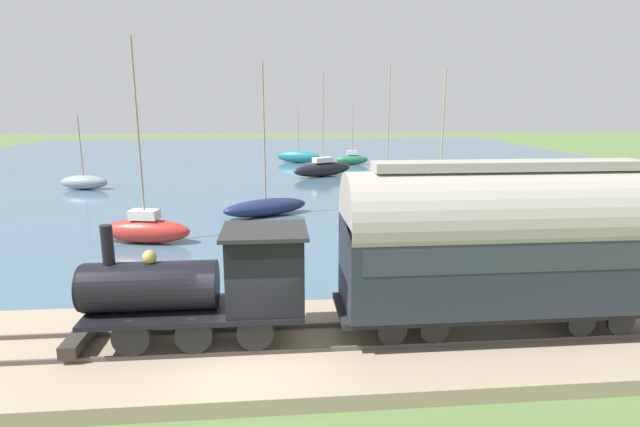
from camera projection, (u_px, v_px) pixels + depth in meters
ground_plane at (250, 377)px, 12.35m from camera, size 200.00×200.00×0.00m
harbor_water at (268, 164)px, 55.20m from camera, size 80.00×80.00×0.01m
rail_embankment at (251, 348)px, 13.34m from camera, size 5.44×56.00×0.52m
steam_locomotive at (211, 281)px, 12.83m from camera, size 2.02×6.11×3.16m
passenger_coach at (503, 240)px, 13.31m from camera, size 2.52×8.91×4.64m
sailboat_black at (323, 168)px, 45.63m from camera, size 4.13×6.03×9.30m
sailboat_navy at (266, 207)px, 29.74m from camera, size 3.53×5.43×8.90m
sailboat_white at (439, 197)px, 32.80m from camera, size 2.67×3.58×8.72m
sailboat_red at (146, 229)px, 23.99m from camera, size 2.14×4.58×9.54m
sailboat_teal at (298, 156)px, 55.96m from camera, size 3.05×5.13×6.08m
sailboat_green at (352, 159)px, 54.33m from camera, size 1.15×3.48×6.69m
sailboat_gray at (84, 182)px, 38.80m from camera, size 1.77×3.78×5.73m
sailboat_brown at (387, 180)px, 38.71m from camera, size 2.47×5.44×9.29m
rowboat_mid_harbor at (390, 273)px, 19.20m from camera, size 2.20×1.97×0.38m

